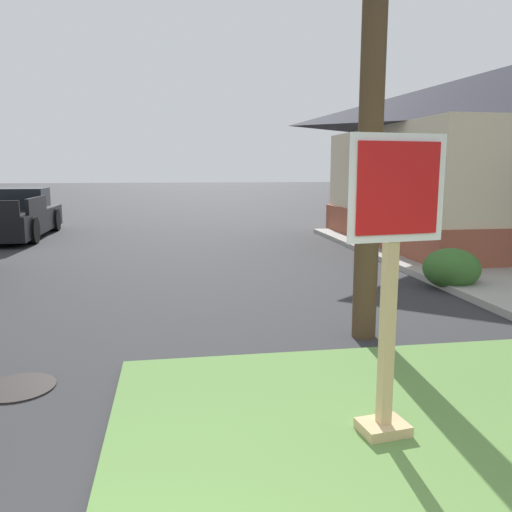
# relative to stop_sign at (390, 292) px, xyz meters

# --- Properties ---
(grass_corner_patch) EXTENTS (5.07, 5.06, 0.08)m
(grass_corner_patch) POSITION_rel_stop_sign_xyz_m (0.42, -0.67, -1.15)
(grass_corner_patch) COLOR #567F3D
(grass_corner_patch) RESTS_ON ground
(stop_sign) EXTENTS (0.75, 0.33, 2.25)m
(stop_sign) POSITION_rel_stop_sign_xyz_m (0.00, 0.00, 0.00)
(stop_sign) COLOR tan
(stop_sign) RESTS_ON grass_corner_patch
(manhole_cover) EXTENTS (0.70, 0.70, 0.02)m
(manhole_cover) POSITION_rel_stop_sign_xyz_m (-3.08, 1.52, -1.19)
(manhole_cover) COLOR black
(manhole_cover) RESTS_ON ground
(pickup_truck_black) EXTENTS (2.19, 5.23, 1.48)m
(pickup_truck_black) POSITION_rel_stop_sign_xyz_m (-6.42, 13.36, -0.58)
(pickup_truck_black) COLOR black
(pickup_truck_black) RESTS_ON ground
(shrub_by_curb) EXTENTS (0.99, 0.99, 0.71)m
(shrub_by_curb) POSITION_rel_stop_sign_xyz_m (3.27, 4.79, -0.84)
(shrub_by_curb) COLOR #346227
(shrub_by_curb) RESTS_ON ground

